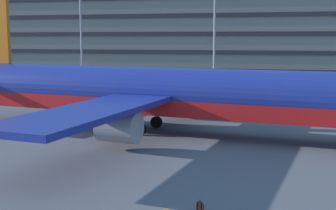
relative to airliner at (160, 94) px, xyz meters
name	(u,v)px	position (x,y,z in m)	size (l,w,h in m)	color
ground_plane	(158,131)	(-0.27, 0.46, -2.89)	(600.00, 600.00, 0.00)	#5B5B60
terminal_structure	(233,34)	(-0.27, 54.49, 4.87)	(173.25, 17.33, 15.52)	gray
airliner	(160,94)	(0.00, 0.00, 0.00)	(39.58, 32.20, 10.22)	navy
backpack_scuffed	(200,207)	(5.75, -15.41, -2.65)	(0.39, 0.33, 0.56)	#592619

